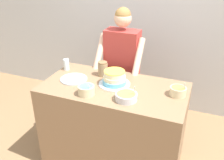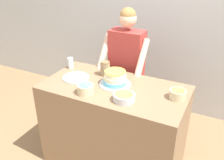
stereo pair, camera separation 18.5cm
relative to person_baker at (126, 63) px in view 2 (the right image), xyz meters
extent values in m
cube|color=silver|center=(0.12, 0.83, 0.34)|extent=(10.00, 0.05, 2.60)
cube|color=#8C6B4C|center=(0.12, -0.57, -0.49)|extent=(1.42, 0.74, 0.95)
cylinder|color=#2D2D38|center=(-0.09, 0.01, -0.57)|extent=(0.12, 0.12, 0.77)
cylinder|color=#2D2D38|center=(0.09, 0.01, -0.57)|extent=(0.12, 0.12, 0.77)
cube|color=#B23833|center=(0.00, 0.01, 0.10)|extent=(0.39, 0.21, 0.58)
cylinder|color=beige|center=(-0.23, -0.15, 0.09)|extent=(0.07, 0.37, 0.49)
cylinder|color=beige|center=(0.23, -0.15, 0.09)|extent=(0.07, 0.37, 0.49)
sphere|color=beige|center=(0.00, 0.01, 0.52)|extent=(0.19, 0.19, 0.19)
sphere|color=olive|center=(0.00, 0.01, 0.55)|extent=(0.18, 0.18, 0.18)
cylinder|color=silver|center=(0.11, -0.52, -0.01)|extent=(0.31, 0.31, 0.01)
cylinder|color=#60B7E0|center=(0.11, -0.52, 0.02)|extent=(0.23, 0.23, 0.04)
cylinder|color=#F4EABC|center=(0.11, -0.52, 0.06)|extent=(0.22, 0.22, 0.04)
cylinder|color=#F4EABC|center=(0.11, -0.52, 0.10)|extent=(0.21, 0.21, 0.04)
cylinder|color=#F2DB4C|center=(0.11, -0.52, 0.13)|extent=(0.21, 0.21, 0.01)
cylinder|color=silver|center=(0.31, -0.76, 0.02)|extent=(0.20, 0.20, 0.06)
cylinder|color=#F2DB4C|center=(0.31, -0.76, 0.05)|extent=(0.17, 0.17, 0.01)
cylinder|color=silver|center=(0.38, -0.74, 0.07)|extent=(0.03, 0.07, 0.15)
cylinder|color=beige|center=(0.72, -0.51, 0.03)|extent=(0.15, 0.15, 0.08)
cylinder|color=olive|center=(0.72, -0.51, 0.06)|extent=(0.13, 0.13, 0.01)
cylinder|color=silver|center=(0.77, -0.51, 0.07)|extent=(0.01, 0.10, 0.15)
cylinder|color=beige|center=(-0.06, -0.80, 0.03)|extent=(0.15, 0.15, 0.09)
cylinder|color=#60B7E0|center=(-0.06, -0.80, 0.07)|extent=(0.13, 0.13, 0.01)
cylinder|color=silver|center=(-0.01, -0.82, 0.08)|extent=(0.04, 0.08, 0.17)
cylinder|color=silver|center=(-0.52, -0.39, 0.05)|extent=(0.06, 0.06, 0.12)
cylinder|color=silver|center=(-0.32, -0.58, -0.01)|extent=(0.28, 0.28, 0.01)
cylinder|color=#9E7F5B|center=(-0.08, -0.37, 0.06)|extent=(0.10, 0.10, 0.14)
cylinder|color=olive|center=(-0.08, -0.37, 0.13)|extent=(0.09, 0.09, 0.02)
camera|label=1|loc=(0.89, -2.56, 1.14)|focal=40.00mm
camera|label=2|loc=(1.06, -2.49, 1.14)|focal=40.00mm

